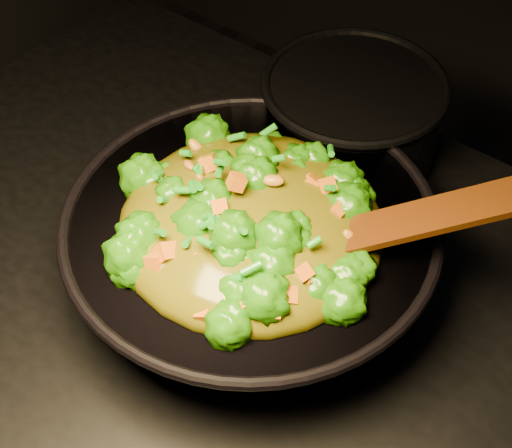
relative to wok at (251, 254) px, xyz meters
The scene contains 4 objects.
wok is the anchor object (origin of this frame).
stir_fry 0.11m from the wok, 52.80° to the right, with size 0.31×0.31×0.11m, color #297808, non-canonical shape.
spatula 0.20m from the wok, 17.78° to the left, with size 0.32×0.05×0.01m, color #3E1808.
back_pot 0.28m from the wok, 96.78° to the left, with size 0.25×0.25×0.14m, color black.
Camera 1 is at (0.38, -0.44, 1.70)m, focal length 55.00 mm.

